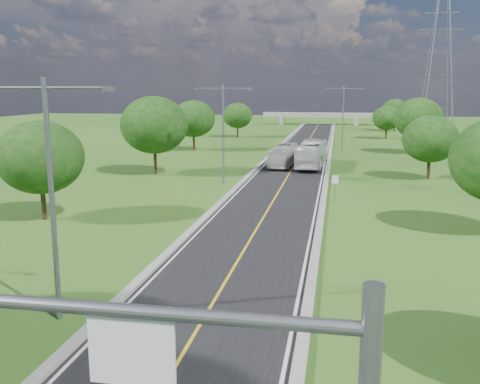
# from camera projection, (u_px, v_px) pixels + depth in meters

# --- Properties ---
(ground) EXTENTS (260.00, 260.00, 0.00)m
(ground) POSITION_uv_depth(u_px,v_px,m) (294.00, 165.00, 67.87)
(ground) COLOR #275518
(ground) RESTS_ON ground
(road) EXTENTS (8.00, 150.00, 0.06)m
(road) POSITION_uv_depth(u_px,v_px,m) (298.00, 159.00, 73.66)
(road) COLOR black
(road) RESTS_ON ground
(curb_left) EXTENTS (0.50, 150.00, 0.22)m
(curb_left) POSITION_uv_depth(u_px,v_px,m) (267.00, 158.00, 74.39)
(curb_left) COLOR gray
(curb_left) RESTS_ON ground
(curb_right) EXTENTS (0.50, 150.00, 0.22)m
(curb_right) POSITION_uv_depth(u_px,v_px,m) (329.00, 159.00, 72.89)
(curb_right) COLOR gray
(curb_right) RESTS_ON ground
(speed_limit_sign) EXTENTS (0.55, 0.09, 2.40)m
(speed_limit_sign) POSITION_uv_depth(u_px,v_px,m) (335.00, 184.00, 45.38)
(speed_limit_sign) COLOR slate
(speed_limit_sign) RESTS_ON ground
(overpass) EXTENTS (30.00, 3.00, 3.20)m
(overpass) POSITION_uv_depth(u_px,v_px,m) (319.00, 116.00, 144.67)
(overpass) COLOR gray
(overpass) RESTS_ON ground
(streetlight_near_left) EXTENTS (5.90, 0.25, 10.00)m
(streetlight_near_left) POSITION_uv_depth(u_px,v_px,m) (51.00, 180.00, 21.44)
(streetlight_near_left) COLOR slate
(streetlight_near_left) RESTS_ON ground
(streetlight_mid_left) EXTENTS (5.90, 0.25, 10.00)m
(streetlight_mid_left) POSITION_uv_depth(u_px,v_px,m) (223.00, 126.00, 53.31)
(streetlight_mid_left) COLOR slate
(streetlight_mid_left) RESTS_ON ground
(streetlight_far_right) EXTENTS (5.90, 0.25, 10.00)m
(streetlight_far_right) POSITION_uv_depth(u_px,v_px,m) (343.00, 112.00, 83.06)
(streetlight_far_right) COLOR slate
(streetlight_far_right) RESTS_ON ground
(power_tower_far) EXTENTS (9.00, 6.40, 28.00)m
(power_tower_far) POSITION_uv_depth(u_px,v_px,m) (439.00, 68.00, 113.73)
(power_tower_far) COLOR slate
(power_tower_far) RESTS_ON ground
(tree_lb) EXTENTS (6.30, 6.30, 7.33)m
(tree_lb) POSITION_uv_depth(u_px,v_px,m) (40.00, 157.00, 38.91)
(tree_lb) COLOR black
(tree_lb) RESTS_ON ground
(tree_lc) EXTENTS (7.56, 7.56, 8.79)m
(tree_lc) POSITION_uv_depth(u_px,v_px,m) (154.00, 125.00, 59.80)
(tree_lc) COLOR black
(tree_lc) RESTS_ON ground
(tree_ld) EXTENTS (6.72, 6.72, 7.82)m
(tree_ld) POSITION_uv_depth(u_px,v_px,m) (193.00, 119.00, 83.45)
(tree_ld) COLOR black
(tree_ld) RESTS_ON ground
(tree_le) EXTENTS (5.88, 5.88, 6.84)m
(tree_le) POSITION_uv_depth(u_px,v_px,m) (237.00, 116.00, 106.30)
(tree_le) COLOR black
(tree_le) RESTS_ON ground
(tree_rc) EXTENTS (5.88, 5.88, 6.84)m
(tree_rc) POSITION_uv_depth(u_px,v_px,m) (430.00, 139.00, 56.67)
(tree_rc) COLOR black
(tree_rc) RESTS_ON ground
(tree_rd) EXTENTS (7.14, 7.14, 8.30)m
(tree_rd) POSITION_uv_depth(u_px,v_px,m) (418.00, 118.00, 79.32)
(tree_rd) COLOR black
(tree_rd) RESTS_ON ground
(tree_re) EXTENTS (5.46, 5.46, 6.35)m
(tree_re) POSITION_uv_depth(u_px,v_px,m) (387.00, 118.00, 103.17)
(tree_re) COLOR black
(tree_re) RESTS_ON ground
(tree_rf) EXTENTS (6.30, 6.30, 7.33)m
(tree_rf) POSITION_uv_depth(u_px,v_px,m) (395.00, 111.00, 121.75)
(tree_rf) COLOR black
(tree_rf) RESTS_ON ground
(bus_outbound) EXTENTS (3.47, 11.75, 3.23)m
(bus_outbound) POSITION_uv_depth(u_px,v_px,m) (312.00, 154.00, 65.89)
(bus_outbound) COLOR silver
(bus_outbound) RESTS_ON road
(bus_inbound) EXTENTS (3.00, 9.60, 2.63)m
(bus_inbound) POSITION_uv_depth(u_px,v_px,m) (284.00, 156.00, 66.58)
(bus_inbound) COLOR silver
(bus_inbound) RESTS_ON road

